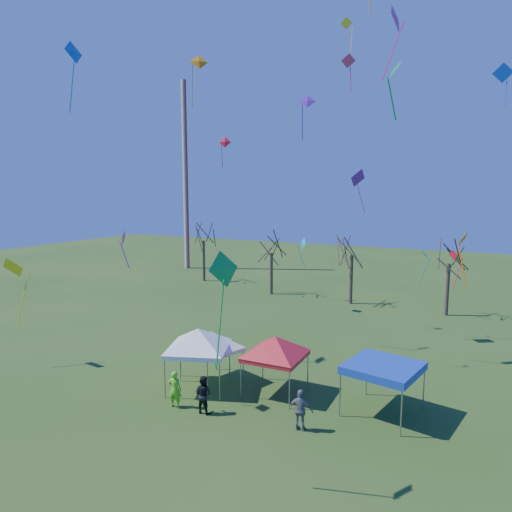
# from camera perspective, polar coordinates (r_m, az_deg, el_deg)

# --- Properties ---
(ground) EXTENTS (140.00, 140.00, 0.00)m
(ground) POSITION_cam_1_polar(r_m,az_deg,el_deg) (21.92, -0.11, -20.52)
(ground) COLOR #2A4A18
(ground) RESTS_ON ground
(radio_mast) EXTENTS (0.70, 0.70, 25.00)m
(radio_mast) POSITION_cam_1_polar(r_m,az_deg,el_deg) (63.02, -8.82, 9.80)
(radio_mast) COLOR silver
(radio_mast) RESTS_ON ground
(tree_0) EXTENTS (3.83, 3.83, 8.44)m
(tree_0) POSITION_cam_1_polar(r_m,az_deg,el_deg) (53.62, -6.61, 3.73)
(tree_0) COLOR #3D2D21
(tree_0) RESTS_ON ground
(tree_1) EXTENTS (3.42, 3.42, 7.54)m
(tree_1) POSITION_cam_1_polar(r_m,az_deg,el_deg) (46.36, 1.95, 2.25)
(tree_1) COLOR #3D2D21
(tree_1) RESTS_ON ground
(tree_2) EXTENTS (3.71, 3.71, 8.18)m
(tree_2) POSITION_cam_1_polar(r_m,az_deg,el_deg) (43.18, 11.95, 2.31)
(tree_2) COLOR #3D2D21
(tree_2) RESTS_ON ground
(tree_3) EXTENTS (3.59, 3.59, 7.91)m
(tree_3) POSITION_cam_1_polar(r_m,az_deg,el_deg) (41.50, 23.08, 1.32)
(tree_3) COLOR #3D2D21
(tree_3) RESTS_ON ground
(tent_white_west) EXTENTS (4.04, 4.04, 3.80)m
(tent_white_west) POSITION_cam_1_polar(r_m,az_deg,el_deg) (24.70, -7.25, -9.49)
(tent_white_west) COLOR gray
(tent_white_west) RESTS_ON ground
(tent_white_mid) EXTENTS (3.54, 3.54, 3.31)m
(tent_white_mid) POSITION_cam_1_polar(r_m,az_deg,el_deg) (25.52, -5.61, -9.81)
(tent_white_mid) COLOR gray
(tent_white_mid) RESTS_ON ground
(tent_red) EXTENTS (4.03, 4.03, 3.55)m
(tent_red) POSITION_cam_1_polar(r_m,az_deg,el_deg) (23.97, 2.44, -10.47)
(tent_red) COLOR gray
(tent_red) RESTS_ON ground
(tent_blue) EXTENTS (3.67, 3.67, 2.47)m
(tent_blue) POSITION_cam_1_polar(r_m,az_deg,el_deg) (22.84, 15.62, -13.34)
(tent_blue) COLOR gray
(tent_blue) RESTS_ON ground
(person_grey) EXTENTS (1.15, 0.62, 1.87)m
(person_grey) POSITION_cam_1_polar(r_m,az_deg,el_deg) (21.30, 5.61, -18.62)
(person_grey) COLOR slate
(person_grey) RESTS_ON ground
(person_green) EXTENTS (0.74, 0.57, 1.83)m
(person_green) POSITION_cam_1_polar(r_m,az_deg,el_deg) (23.54, -10.10, -16.07)
(person_green) COLOR #66D922
(person_green) RESTS_ON ground
(person_dark) EXTENTS (0.90, 0.71, 1.83)m
(person_dark) POSITION_cam_1_polar(r_m,az_deg,el_deg) (22.83, -6.63, -16.79)
(person_dark) COLOR black
(person_dark) RESTS_ON ground
(kite_8) EXTENTS (0.66, 1.47, 4.27)m
(kite_8) POSITION_cam_1_polar(r_m,az_deg,el_deg) (31.72, -21.79, 22.55)
(kite_8) COLOR blue
(kite_8) RESTS_ON ground
(kite_2) EXTENTS (1.28, 0.95, 2.89)m
(kite_2) POSITION_cam_1_polar(r_m,az_deg,el_deg) (44.43, -3.92, 14.00)
(kite_2) COLOR red
(kite_2) RESTS_ON ground
(kite_17) EXTENTS (0.59, 0.89, 2.53)m
(kite_17) POSITION_cam_1_polar(r_m,az_deg,el_deg) (21.86, 24.40, 1.81)
(kite_17) COLOR orange
(kite_17) RESTS_ON ground
(kite_9) EXTENTS (0.79, 0.91, 1.94)m
(kite_9) POSITION_cam_1_polar(r_m,az_deg,el_deg) (16.84, 16.87, 21.22)
(kite_9) COLOR #16932F
(kite_9) RESTS_ON ground
(kite_13) EXTENTS (1.04, 1.07, 2.83)m
(kite_13) POSITION_cam_1_polar(r_m,az_deg,el_deg) (40.10, 5.86, 1.54)
(kite_13) COLOR #0DAEC9
(kite_13) RESTS_ON ground
(kite_24) EXTENTS (1.17, 0.94, 2.65)m
(kite_24) POSITION_cam_1_polar(r_m,az_deg,el_deg) (28.62, 6.43, 18.60)
(kite_24) COLOR #4E18A9
(kite_24) RESTS_ON ground
(kite_25) EXTENTS (0.73, 0.34, 1.63)m
(kite_25) POSITION_cam_1_polar(r_m,az_deg,el_deg) (20.11, 28.51, 19.37)
(kite_25) COLOR blue
(kite_25) RESTS_ON ground
(kite_11) EXTENTS (1.34, 1.62, 3.10)m
(kite_11) POSITION_cam_1_polar(r_m,az_deg,el_deg) (32.70, 12.56, 9.51)
(kite_11) COLOR #7017A3
(kite_11) RESTS_ON ground
(kite_27) EXTENTS (0.73, 1.14, 2.76)m
(kite_27) POSITION_cam_1_polar(r_m,az_deg,el_deg) (19.30, 17.15, 26.46)
(kite_27) COLOR #FE38A0
(kite_27) RESTS_ON ground
(kite_19) EXTENTS (0.83, 1.02, 2.34)m
(kite_19) POSITION_cam_1_polar(r_m,az_deg,el_deg) (35.01, 20.37, 0.10)
(kite_19) COLOR #0BA98D
(kite_19) RESTS_ON ground
(kite_22) EXTENTS (1.00, 0.92, 2.83)m
(kite_22) POSITION_cam_1_polar(r_m,az_deg,el_deg) (35.54, 23.52, -0.04)
(kite_22) COLOR red
(kite_22) RESTS_ON ground
(kite_14) EXTENTS (1.71, 1.24, 4.15)m
(kite_14) POSITION_cam_1_polar(r_m,az_deg,el_deg) (31.06, -28.01, -1.25)
(kite_14) COLOR yellow
(kite_14) RESTS_ON ground
(kite_18) EXTENTS (0.97, 0.86, 2.11)m
(kite_18) POSITION_cam_1_polar(r_m,az_deg,el_deg) (28.15, 11.47, 22.72)
(kite_18) COLOR #DA3073
(kite_18) RESTS_ON ground
(kite_5) EXTENTS (0.86, 1.37, 4.23)m
(kite_5) POSITION_cam_1_polar(r_m,az_deg,el_deg) (15.49, -3.98, -1.80)
(kite_5) COLOR green
(kite_5) RESTS_ON ground
(kite_26) EXTENTS (0.96, 0.85, 2.82)m
(kite_26) POSITION_cam_1_polar(r_m,az_deg,el_deg) (39.66, 11.26, 26.55)
(kite_26) COLOR yellow
(kite_26) RESTS_ON ground
(kite_1) EXTENTS (0.62, 0.83, 1.93)m
(kite_1) POSITION_cam_1_polar(r_m,az_deg,el_deg) (22.60, -16.30, 2.13)
(kite_1) COLOR #EC34BC
(kite_1) RESTS_ON ground
(kite_7) EXTENTS (1.33, 1.30, 3.37)m
(kite_7) POSITION_cam_1_polar(r_m,az_deg,el_deg) (32.09, -7.15, 22.89)
(kite_7) COLOR orange
(kite_7) RESTS_ON ground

